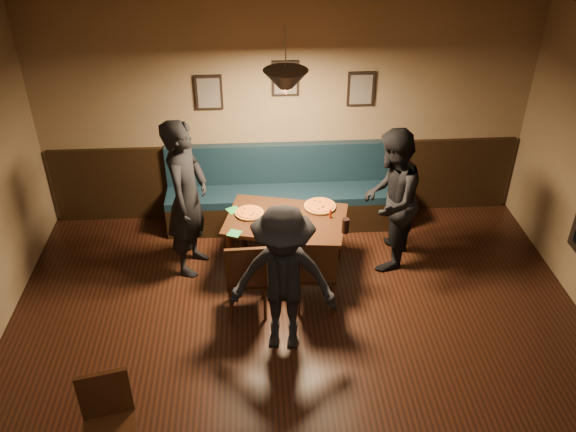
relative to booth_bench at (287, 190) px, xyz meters
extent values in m
plane|color=black|center=(0.00, -3.20, -0.50)|extent=(7.00, 7.00, 0.00)
plane|color=silver|center=(0.00, -3.20, 2.30)|extent=(7.00, 7.00, 0.00)
plane|color=#8C704F|center=(0.00, 0.30, 0.90)|extent=(6.00, 0.00, 6.00)
cube|color=black|center=(0.00, 0.27, 0.00)|extent=(5.88, 0.06, 1.00)
cube|color=black|center=(-0.90, 0.27, 1.20)|extent=(0.32, 0.04, 0.42)
cube|color=black|center=(0.00, 0.27, 1.35)|extent=(0.32, 0.04, 0.42)
cube|color=black|center=(0.90, 0.27, 1.20)|extent=(0.32, 0.04, 0.42)
cone|color=black|center=(-0.07, -0.95, 1.75)|extent=(0.44, 0.44, 0.25)
cube|color=#32180E|center=(-0.07, -0.95, -0.15)|extent=(1.46, 1.11, 0.70)
imported|color=black|center=(-1.14, -0.83, 0.42)|extent=(0.61, 0.76, 1.84)
imported|color=black|center=(1.10, -0.89, 0.34)|extent=(0.90, 1.00, 1.68)
imported|color=black|center=(-0.17, -2.15, 0.28)|extent=(1.08, 0.72, 1.56)
cylinder|color=#D16627|center=(-0.47, -0.85, 0.21)|extent=(0.42, 0.42, 0.04)
cylinder|color=orange|center=(0.01, -1.14, 0.22)|extent=(0.44, 0.44, 0.04)
cylinder|color=#D66228|center=(0.33, -0.76, 0.22)|extent=(0.44, 0.44, 0.04)
cylinder|color=black|center=(0.54, -1.27, 0.28)|extent=(0.09, 0.09, 0.17)
cylinder|color=#A32805|center=(0.42, -0.98, 0.26)|extent=(0.03, 0.03, 0.12)
cube|color=#207B31|center=(-0.65, -0.75, 0.20)|extent=(0.19, 0.19, 0.01)
cube|color=#217D3D|center=(-0.63, -1.22, 0.20)|extent=(0.17, 0.17, 0.01)
cube|color=silver|center=(-0.10, -1.31, 0.20)|extent=(0.20, 0.08, 0.00)
camera|label=1|loc=(-0.40, -6.50, 3.80)|focal=37.52mm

